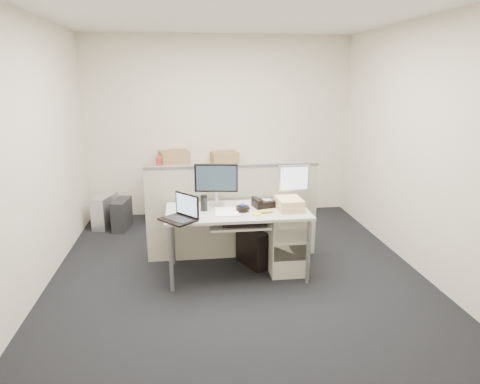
{
  "coord_description": "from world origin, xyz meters",
  "views": [
    {
      "loc": [
        -0.52,
        -4.29,
        2.1
      ],
      "look_at": [
        0.05,
        0.15,
        0.88
      ],
      "focal_mm": 32.0,
      "sensor_mm": 36.0,
      "label": 1
    }
  ],
  "objects": [
    {
      "name": "manila_folders",
      "position": [
        0.55,
        -0.05,
        0.79
      ],
      "size": [
        0.27,
        0.34,
        0.12
      ],
      "primitive_type": "cube",
      "rotation": [
        0.0,
        0.0,
        0.06
      ],
      "color": "#D9C479",
      "rests_on": "desk"
    },
    {
      "name": "red_binder",
      "position": [
        -0.9,
        1.83,
        0.86
      ],
      "size": [
        0.09,
        0.3,
        0.27
      ],
      "primitive_type": "cube",
      "rotation": [
        0.0,
        0.0,
        -0.08
      ],
      "color": "#A42C28",
      "rests_on": "back_counter"
    },
    {
      "name": "cardboard_box_right",
      "position": [
        0.06,
        2.05,
        0.86
      ],
      "size": [
        0.43,
        0.35,
        0.28
      ],
      "primitive_type": "cube",
      "rotation": [
        0.0,
        0.0,
        0.14
      ],
      "color": "olive",
      "rests_on": "back_counter"
    },
    {
      "name": "keyboard",
      "position": [
        0.05,
        -0.22,
        0.64
      ],
      "size": [
        0.46,
        0.19,
        0.03
      ],
      "primitive_type": "cube",
      "rotation": [
        0.0,
        0.0,
        -0.07
      ],
      "color": "black",
      "rests_on": "keyboard_tray"
    },
    {
      "name": "laptop",
      "position": [
        -0.62,
        -0.28,
        0.86
      ],
      "size": [
        0.41,
        0.42,
        0.25
      ],
      "primitive_type": "cube",
      "rotation": [
        0.0,
        0.0,
        -0.86
      ],
      "color": "black",
      "rests_on": "desk"
    },
    {
      "name": "back_counter",
      "position": [
        0.0,
        1.93,
        0.36
      ],
      "size": [
        2.0,
        0.6,
        0.72
      ],
      "primitive_type": "cube",
      "color": "#B8B6A2",
      "rests_on": "floor"
    },
    {
      "name": "pc_tower_spare_dark",
      "position": [
        -1.45,
        1.63,
        0.21
      ],
      "size": [
        0.25,
        0.48,
        0.42
      ],
      "primitive_type": "cube",
      "rotation": [
        0.0,
        0.0,
        -0.16
      ],
      "color": "black",
      "rests_on": "floor"
    },
    {
      "name": "desk",
      "position": [
        0.0,
        0.0,
        0.66
      ],
      "size": [
        1.5,
        0.75,
        0.73
      ],
      "color": "beige",
      "rests_on": "floor"
    },
    {
      "name": "ceiling",
      "position": [
        0.0,
        0.0,
        2.7
      ],
      "size": [
        4.0,
        4.5,
        0.01
      ],
      "primitive_type": "cube",
      "color": "white",
      "rests_on": "ground"
    },
    {
      "name": "drawer_pedestal",
      "position": [
        0.55,
        0.05,
        0.33
      ],
      "size": [
        0.4,
        0.55,
        0.65
      ],
      "primitive_type": "cube",
      "color": "#B8B6A2",
      "rests_on": "floor"
    },
    {
      "name": "wall_left",
      "position": [
        -2.0,
        0.0,
        1.35
      ],
      "size": [
        0.02,
        4.5,
        2.7
      ],
      "primitive_type": "cube",
      "color": "beige",
      "rests_on": "ground"
    },
    {
      "name": "monitor_main",
      "position": [
        -0.21,
        0.18,
        0.96
      ],
      "size": [
        0.49,
        0.24,
        0.47
      ],
      "primitive_type": "cube",
      "rotation": [
        0.0,
        0.0,
        -0.14
      ],
      "color": "black",
      "rests_on": "desk"
    },
    {
      "name": "banana",
      "position": [
        0.28,
        -0.15,
        0.75
      ],
      "size": [
        0.18,
        0.06,
        0.04
      ],
      "primitive_type": "ellipsoid",
      "rotation": [
        0.0,
        0.0,
        0.11
      ],
      "color": "yellow",
      "rests_on": "desk"
    },
    {
      "name": "pc_tower_desk",
      "position": [
        0.2,
        0.2,
        0.21
      ],
      "size": [
        0.35,
        0.48,
        0.42
      ],
      "primitive_type": "cube",
      "rotation": [
        0.0,
        0.0,
        0.43
      ],
      "color": "black",
      "rests_on": "floor"
    },
    {
      "name": "desk_phone",
      "position": [
        0.3,
        0.08,
        0.77
      ],
      "size": [
        0.26,
        0.23,
        0.07
      ],
      "primitive_type": "cube",
      "rotation": [
        0.0,
        0.0,
        0.25
      ],
      "color": "black",
      "rests_on": "desk"
    },
    {
      "name": "wall_right",
      "position": [
        2.0,
        0.0,
        1.35
      ],
      "size": [
        0.02,
        4.5,
        2.7
      ],
      "primitive_type": "cube",
      "color": "beige",
      "rests_on": "ground"
    },
    {
      "name": "paper_stack",
      "position": [
        -0.12,
        -0.08,
        0.74
      ],
      "size": [
        0.25,
        0.32,
        0.01
      ],
      "primitive_type": "cube",
      "rotation": [
        0.0,
        0.0,
        -0.05
      ],
      "color": "white",
      "rests_on": "desk"
    },
    {
      "name": "cubicle_partition",
      "position": [
        0.0,
        0.45,
        0.55
      ],
      "size": [
        2.0,
        0.06,
        1.1
      ],
      "primitive_type": "cube",
      "color": "#B6AF98",
      "rests_on": "floor"
    },
    {
      "name": "cardboard_box_left",
      "position": [
        -0.7,
        2.05,
        0.88
      ],
      "size": [
        0.49,
        0.42,
        0.31
      ],
      "primitive_type": "cube",
      "rotation": [
        0.0,
        0.0,
        0.28
      ],
      "color": "olive",
      "rests_on": "back_counter"
    },
    {
      "name": "sticky_pad",
      "position": [
        0.18,
        -0.18,
        0.74
      ],
      "size": [
        0.09,
        0.09,
        0.01
      ],
      "primitive_type": "cube",
      "rotation": [
        0.0,
        0.0,
        0.01
      ],
      "color": "#FFF828",
      "rests_on": "desk"
    },
    {
      "name": "floor",
      "position": [
        0.0,
        0.0,
        -0.01
      ],
      "size": [
        4.0,
        4.5,
        0.01
      ],
      "primitive_type": "cube",
      "color": "black",
      "rests_on": "ground"
    },
    {
      "name": "pc_tower_spare_silver",
      "position": [
        -1.7,
        1.76,
        0.23
      ],
      "size": [
        0.33,
        0.53,
        0.46
      ],
      "primitive_type": "cube",
      "rotation": [
        0.0,
        0.0,
        -0.29
      ],
      "color": "#B7B7BC",
      "rests_on": "floor"
    },
    {
      "name": "trackball",
      "position": [
        0.05,
        -0.05,
        0.76
      ],
      "size": [
        0.18,
        0.18,
        0.05
      ],
      "primitive_type": "cylinder",
      "rotation": [
        0.0,
        0.0,
        -0.43
      ],
      "color": "black",
      "rests_on": "desk"
    },
    {
      "name": "cellphone",
      "position": [
        0.1,
        0.05,
        0.74
      ],
      "size": [
        0.09,
        0.12,
        0.01
      ],
      "primitive_type": "cube",
      "rotation": [
        0.0,
        0.0,
        0.32
      ],
      "color": "black",
      "rests_on": "desk"
    },
    {
      "name": "monitor_small",
      "position": [
        0.65,
        0.18,
        0.94
      ],
      "size": [
        0.35,
        0.18,
        0.42
      ],
      "primitive_type": "cube",
      "rotation": [
        0.0,
        0.0,
        0.01
      ],
      "color": "#B7B7BC",
      "rests_on": "desk"
    },
    {
      "name": "wall_back",
      "position": [
        0.0,
        2.25,
        1.35
      ],
      "size": [
        4.0,
        0.02,
        2.7
      ],
      "primitive_type": "cube",
      "color": "beige",
      "rests_on": "ground"
    },
    {
      "name": "travel_mug",
      "position": [
        -0.35,
        0.02,
        0.81
      ],
      "size": [
        0.09,
        0.09,
        0.15
      ],
      "primitive_type": "cylinder",
      "rotation": [
        0.0,
        0.0,
        -0.37
      ],
      "color": "black",
      "rests_on": "desk"
    },
    {
      "name": "wall_front",
      "position": [
        0.0,
        -2.25,
        1.35
      ],
      "size": [
        4.0,
        0.02,
        2.7
      ],
      "primitive_type": "cube",
      "color": "beige",
      "rests_on": "ground"
    },
    {
      "name": "keyboard_tray",
      "position": [
        0.0,
        -0.18,
        0.62
      ],
      "size": [
        0.62,
        0.32,
        0.02
      ],
      "primitive_type": "cube",
      "color": "beige",
      "rests_on": "desk"
    }
  ]
}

